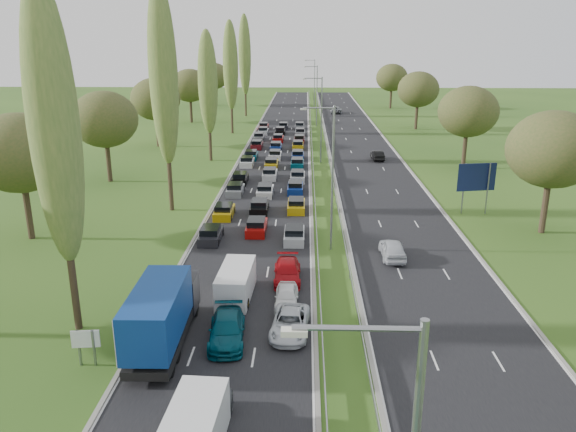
{
  "coord_description": "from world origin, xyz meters",
  "views": [
    {
      "loc": [
        2.27,
        -1.3,
        16.9
      ],
      "look_at": [
        0.75,
        47.51,
        1.5
      ],
      "focal_mm": 35.0,
      "sensor_mm": 36.0,
      "label": 1
    }
  ],
  "objects_px": {
    "info_sign": "(86,343)",
    "direction_sign": "(477,179)",
    "blue_lorry": "(163,313)",
    "white_van_front": "(194,432)",
    "white_van_rear": "(236,281)"
  },
  "relations": [
    {
      "from": "white_van_rear",
      "to": "info_sign",
      "type": "xyz_separation_m",
      "value": [
        -7.04,
        -8.83,
        0.27
      ]
    },
    {
      "from": "blue_lorry",
      "to": "white_van_rear",
      "type": "distance_m",
      "value": 7.43
    },
    {
      "from": "blue_lorry",
      "to": "white_van_front",
      "type": "distance_m",
      "value": 9.64
    },
    {
      "from": "blue_lorry",
      "to": "info_sign",
      "type": "distance_m",
      "value": 4.34
    },
    {
      "from": "white_van_front",
      "to": "white_van_rear",
      "type": "xyz_separation_m",
      "value": [
        -0.05,
        15.48,
        -0.04
      ]
    },
    {
      "from": "blue_lorry",
      "to": "white_van_front",
      "type": "bearing_deg",
      "value": -69.81
    },
    {
      "from": "info_sign",
      "to": "direction_sign",
      "type": "bearing_deg",
      "value": 44.91
    },
    {
      "from": "blue_lorry",
      "to": "white_van_rear",
      "type": "relative_size",
      "value": 1.73
    },
    {
      "from": "blue_lorry",
      "to": "white_van_front",
      "type": "xyz_separation_m",
      "value": [
        3.47,
        -8.95,
        -0.88
      ]
    },
    {
      "from": "white_van_front",
      "to": "white_van_rear",
      "type": "relative_size",
      "value": 1.03
    },
    {
      "from": "white_van_front",
      "to": "white_van_rear",
      "type": "height_order",
      "value": "white_van_front"
    },
    {
      "from": "white_van_front",
      "to": "direction_sign",
      "type": "height_order",
      "value": "direction_sign"
    },
    {
      "from": "white_van_rear",
      "to": "info_sign",
      "type": "bearing_deg",
      "value": -126.17
    },
    {
      "from": "info_sign",
      "to": "direction_sign",
      "type": "relative_size",
      "value": 0.4
    },
    {
      "from": "white_van_front",
      "to": "info_sign",
      "type": "distance_m",
      "value": 9.72
    }
  ]
}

